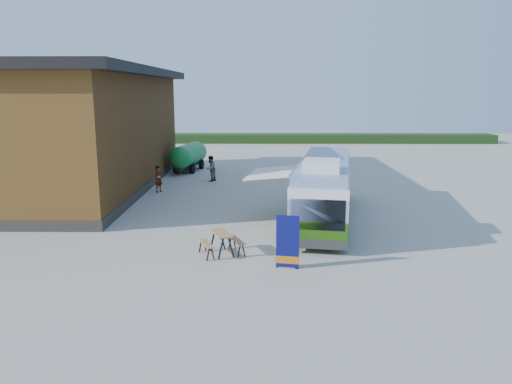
{
  "coord_description": "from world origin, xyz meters",
  "views": [
    {
      "loc": [
        0.51,
        -21.21,
        6.19
      ],
      "look_at": [
        0.32,
        2.02,
        1.4
      ],
      "focal_mm": 35.0,
      "sensor_mm": 36.0,
      "label": 1
    }
  ],
  "objects_px": {
    "person_b": "(211,169)",
    "slurry_tanker": "(189,155)",
    "picnic_table": "(222,238)",
    "bus": "(325,187)",
    "person_a": "(159,179)",
    "banner": "(288,247)"
  },
  "relations": [
    {
      "from": "bus",
      "to": "person_a",
      "type": "relative_size",
      "value": 6.97
    },
    {
      "from": "bus",
      "to": "banner",
      "type": "relative_size",
      "value": 5.87
    },
    {
      "from": "person_b",
      "to": "slurry_tanker",
      "type": "relative_size",
      "value": 0.31
    },
    {
      "from": "banner",
      "to": "person_a",
      "type": "bearing_deg",
      "value": 128.26
    },
    {
      "from": "picnic_table",
      "to": "slurry_tanker",
      "type": "relative_size",
      "value": 0.33
    },
    {
      "from": "banner",
      "to": "person_a",
      "type": "distance_m",
      "value": 15.12
    },
    {
      "from": "person_a",
      "to": "slurry_tanker",
      "type": "relative_size",
      "value": 0.29
    },
    {
      "from": "banner",
      "to": "person_b",
      "type": "bearing_deg",
      "value": 114.27
    },
    {
      "from": "picnic_table",
      "to": "person_b",
      "type": "bearing_deg",
      "value": 75.38
    },
    {
      "from": "banner",
      "to": "person_a",
      "type": "height_order",
      "value": "banner"
    },
    {
      "from": "picnic_table",
      "to": "person_b",
      "type": "xyz_separation_m",
      "value": [
        -1.92,
        15.49,
        0.25
      ]
    },
    {
      "from": "bus",
      "to": "person_a",
      "type": "bearing_deg",
      "value": 154.41
    },
    {
      "from": "person_a",
      "to": "slurry_tanker",
      "type": "xyz_separation_m",
      "value": [
        0.71,
        8.12,
        0.4
      ]
    },
    {
      "from": "bus",
      "to": "picnic_table",
      "type": "distance_m",
      "value": 6.95
    },
    {
      "from": "bus",
      "to": "person_b",
      "type": "bearing_deg",
      "value": 131.97
    },
    {
      "from": "person_a",
      "to": "person_b",
      "type": "relative_size",
      "value": 0.92
    },
    {
      "from": "picnic_table",
      "to": "person_a",
      "type": "xyz_separation_m",
      "value": [
        -4.75,
        11.79,
        0.18
      ]
    },
    {
      "from": "bus",
      "to": "person_a",
      "type": "height_order",
      "value": "bus"
    },
    {
      "from": "person_a",
      "to": "person_b",
      "type": "xyz_separation_m",
      "value": [
        2.83,
        3.7,
        0.07
      ]
    },
    {
      "from": "person_b",
      "to": "slurry_tanker",
      "type": "height_order",
      "value": "slurry_tanker"
    },
    {
      "from": "picnic_table",
      "to": "slurry_tanker",
      "type": "height_order",
      "value": "slurry_tanker"
    },
    {
      "from": "picnic_table",
      "to": "bus",
      "type": "bearing_deg",
      "value": 26.86
    }
  ]
}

